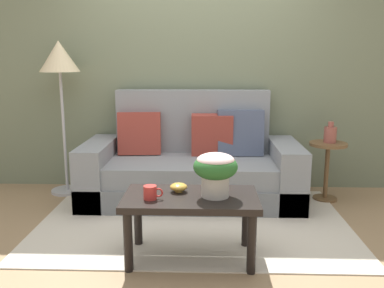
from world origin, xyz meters
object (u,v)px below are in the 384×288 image
(floor_lamp, at_px, (60,66))
(potted_plant, at_px, (215,169))
(couch, at_px, (192,167))
(table_vase, at_px, (330,134))
(coffee_table, at_px, (191,206))
(coffee_mug, at_px, (151,193))
(snack_bowl, at_px, (179,187))
(side_table, at_px, (327,161))

(floor_lamp, relative_size, potted_plant, 5.16)
(couch, distance_m, floor_lamp, 1.70)
(couch, height_order, table_vase, couch)
(coffee_table, relative_size, floor_lamp, 0.59)
(floor_lamp, bearing_deg, potted_plant, -43.35)
(coffee_mug, relative_size, snack_bowl, 1.08)
(snack_bowl, bearing_deg, couch, 87.43)
(couch, relative_size, coffee_mug, 15.86)
(side_table, xyz_separation_m, coffee_mug, (-1.60, -1.40, 0.11))
(couch, bearing_deg, floor_lamp, 173.42)
(coffee_table, xyz_separation_m, table_vase, (1.34, 1.33, 0.28))
(coffee_table, xyz_separation_m, snack_bowl, (-0.09, 0.08, 0.11))
(couch, height_order, floor_lamp, floor_lamp)
(coffee_table, distance_m, table_vase, 1.91)
(potted_plant, relative_size, snack_bowl, 2.47)
(potted_plant, bearing_deg, floor_lamp, 136.65)
(snack_bowl, relative_size, table_vase, 0.60)
(couch, xyz_separation_m, side_table, (1.36, -0.00, 0.08))
(floor_lamp, relative_size, coffee_mug, 11.79)
(coffee_table, relative_size, potted_plant, 3.06)
(side_table, bearing_deg, floor_lamp, 176.70)
(table_vase, bearing_deg, side_table, -143.57)
(coffee_table, bearing_deg, snack_bowl, 137.43)
(coffee_table, xyz_separation_m, side_table, (1.33, 1.31, 0.01))
(potted_plant, xyz_separation_m, table_vase, (1.17, 1.33, 0.01))
(coffee_mug, relative_size, table_vase, 0.65)
(snack_bowl, bearing_deg, coffee_table, -42.57)
(potted_plant, height_order, coffee_mug, potted_plant)
(coffee_mug, bearing_deg, side_table, 41.17)
(coffee_mug, height_order, table_vase, table_vase)
(coffee_table, height_order, coffee_mug, coffee_mug)
(coffee_table, height_order, snack_bowl, snack_bowl)
(couch, bearing_deg, side_table, -0.01)
(side_table, xyz_separation_m, floor_lamp, (-2.72, 0.16, 0.93))
(coffee_table, relative_size, side_table, 1.59)
(side_table, relative_size, snack_bowl, 4.75)
(side_table, relative_size, coffee_mug, 4.40)
(table_vase, bearing_deg, snack_bowl, -139.07)
(side_table, relative_size, potted_plant, 1.92)
(couch, relative_size, floor_lamp, 1.34)
(table_vase, bearing_deg, couch, -179.54)
(snack_bowl, bearing_deg, side_table, 40.98)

